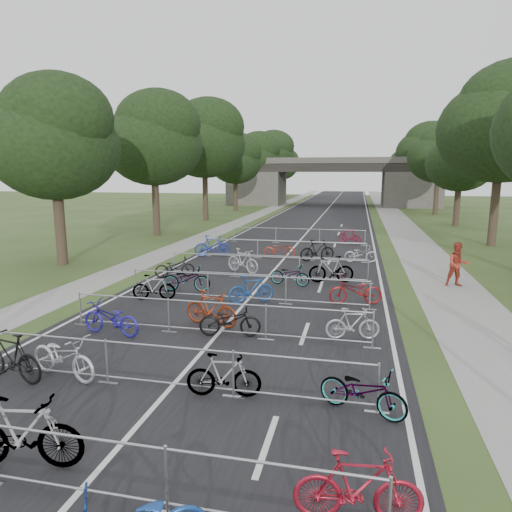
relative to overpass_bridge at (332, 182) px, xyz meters
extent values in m
plane|color=#35481F|center=(0.00, -65.00, -3.53)|extent=(200.00, 200.00, 0.00)
cube|color=black|center=(0.00, -15.00, -3.53)|extent=(11.00, 140.00, 0.01)
cube|color=gray|center=(8.00, -15.00, -3.53)|extent=(3.00, 140.00, 0.01)
cube|color=gray|center=(-7.50, -15.00, -3.53)|extent=(2.00, 140.00, 0.01)
cube|color=silver|center=(0.00, -15.00, -3.53)|extent=(0.12, 140.00, 0.00)
cube|color=#4A4942|center=(-11.50, 0.00, -1.03)|extent=(8.00, 8.00, 5.00)
cube|color=#4A4942|center=(11.50, 0.00, -1.03)|extent=(8.00, 8.00, 5.00)
cube|color=black|center=(0.00, 0.00, 2.07)|extent=(30.00, 8.00, 1.20)
cube|color=#4A4942|center=(0.00, -3.80, 3.07)|extent=(30.00, 0.40, 0.90)
cube|color=#4A4942|center=(0.00, 3.80, 3.07)|extent=(30.00, 0.40, 0.90)
cylinder|color=#33261C|center=(-11.50, -49.00, -1.43)|extent=(0.56, 0.56, 4.20)
ellipsoid|color=black|center=(-11.50, -49.00, 2.68)|extent=(6.72, 6.72, 5.51)
sphere|color=black|center=(-10.90, -49.50, 4.03)|extent=(5.38, 5.38, 5.38)
sphere|color=black|center=(-12.00, -48.50, 1.84)|extent=(4.37, 4.37, 4.37)
cylinder|color=#33261C|center=(-11.50, -37.00, -1.17)|extent=(0.56, 0.56, 4.72)
ellipsoid|color=black|center=(-11.50, -37.00, 3.46)|extent=(7.56, 7.56, 6.20)
sphere|color=black|center=(-10.90, -37.50, 4.97)|extent=(6.05, 6.05, 6.05)
sphere|color=black|center=(-12.00, -36.50, 2.51)|extent=(4.91, 4.91, 4.91)
cylinder|color=#33261C|center=(13.00, -37.00, -0.98)|extent=(0.56, 0.56, 5.11)
ellipsoid|color=black|center=(13.00, -37.00, 4.03)|extent=(8.18, 8.18, 6.70)
sphere|color=black|center=(12.50, -36.50, 3.01)|extent=(5.31, 5.31, 5.31)
cylinder|color=#33261C|center=(-11.50, -25.00, -0.91)|extent=(0.56, 0.56, 5.25)
ellipsoid|color=black|center=(-11.50, -25.00, 4.24)|extent=(8.40, 8.40, 6.89)
sphere|color=black|center=(-10.90, -25.50, 5.92)|extent=(6.72, 6.72, 6.72)
sphere|color=black|center=(-12.00, -24.50, 3.19)|extent=(5.46, 5.46, 5.46)
cylinder|color=#33261C|center=(13.00, -25.00, -1.61)|extent=(0.56, 0.56, 3.85)
ellipsoid|color=black|center=(13.00, -25.00, 2.16)|extent=(6.16, 6.16, 5.05)
sphere|color=black|center=(13.60, -25.50, 3.40)|extent=(4.93, 4.93, 4.93)
sphere|color=black|center=(12.50, -24.50, 1.39)|extent=(4.00, 4.00, 4.00)
cylinder|color=#33261C|center=(-11.50, -13.00, -1.43)|extent=(0.56, 0.56, 4.20)
ellipsoid|color=black|center=(-11.50, -13.00, 2.68)|extent=(6.72, 6.72, 5.51)
sphere|color=black|center=(-10.90, -13.50, 4.03)|extent=(5.38, 5.38, 5.38)
sphere|color=black|center=(-12.00, -12.50, 1.84)|extent=(4.37, 4.37, 4.37)
cylinder|color=#33261C|center=(13.00, -13.00, -1.29)|extent=(0.56, 0.56, 4.48)
ellipsoid|color=black|center=(13.00, -13.00, 3.10)|extent=(7.17, 7.17, 5.88)
sphere|color=black|center=(13.60, -13.50, 4.53)|extent=(5.73, 5.73, 5.73)
sphere|color=black|center=(12.50, -12.50, 2.20)|extent=(4.66, 4.66, 4.66)
cylinder|color=#33261C|center=(-11.50, -1.00, -1.17)|extent=(0.56, 0.56, 4.72)
ellipsoid|color=black|center=(-11.50, -1.00, 3.46)|extent=(7.56, 7.56, 6.20)
sphere|color=black|center=(-10.90, -1.50, 4.97)|extent=(6.05, 6.05, 6.05)
sphere|color=black|center=(-12.00, -0.50, 2.51)|extent=(4.91, 4.91, 4.91)
cylinder|color=#33261C|center=(13.00, -1.00, -0.98)|extent=(0.56, 0.56, 5.11)
ellipsoid|color=black|center=(13.00, -1.00, 4.03)|extent=(8.18, 8.18, 6.70)
sphere|color=black|center=(13.60, -1.50, 5.66)|extent=(6.54, 6.54, 6.54)
sphere|color=black|center=(12.50, -0.50, 3.01)|extent=(5.31, 5.31, 5.31)
cylinder|color=#33261C|center=(-11.50, 11.00, -0.91)|extent=(0.56, 0.56, 5.25)
ellipsoid|color=black|center=(-11.50, 11.00, 4.24)|extent=(8.40, 8.40, 6.89)
sphere|color=black|center=(-10.90, 10.50, 5.92)|extent=(6.72, 6.72, 6.72)
sphere|color=black|center=(-12.00, 11.50, 3.19)|extent=(5.46, 5.46, 5.46)
cylinder|color=#33261C|center=(13.00, 11.00, -1.61)|extent=(0.56, 0.56, 3.85)
ellipsoid|color=black|center=(13.00, 11.00, 2.16)|extent=(6.16, 6.16, 5.05)
sphere|color=black|center=(13.60, 10.50, 3.40)|extent=(4.93, 4.93, 4.93)
sphere|color=black|center=(12.50, 11.50, 1.39)|extent=(4.00, 4.00, 4.00)
cylinder|color=#33261C|center=(-11.50, 23.00, -1.43)|extent=(0.56, 0.56, 4.20)
ellipsoid|color=black|center=(-11.50, 23.00, 2.68)|extent=(6.72, 6.72, 5.51)
sphere|color=black|center=(-10.90, 22.50, 4.03)|extent=(5.38, 5.38, 5.38)
sphere|color=black|center=(-12.00, 23.50, 1.84)|extent=(4.37, 4.37, 4.37)
cylinder|color=#33261C|center=(13.00, 23.00, -1.29)|extent=(0.56, 0.56, 4.48)
ellipsoid|color=black|center=(13.00, 23.00, 3.10)|extent=(7.17, 7.17, 5.88)
sphere|color=black|center=(13.60, 22.50, 4.53)|extent=(5.73, 5.73, 5.73)
sphere|color=black|center=(12.50, 23.50, 2.20)|extent=(4.66, 4.66, 4.66)
cylinder|color=#A1A4A9|center=(0.00, -65.00, -2.48)|extent=(9.20, 0.04, 0.04)
cylinder|color=#A1A4A9|center=(0.00, -65.00, -3.35)|extent=(9.20, 0.04, 0.04)
cylinder|color=#A1A4A9|center=(1.53, -65.00, -2.98)|extent=(0.05, 0.05, 1.10)
cylinder|color=#A1A4A9|center=(0.00, -61.40, -2.48)|extent=(9.20, 0.04, 0.04)
cylinder|color=#A1A4A9|center=(0.00, -61.40, -3.35)|extent=(9.20, 0.04, 0.04)
cylinder|color=#A1A4A9|center=(-1.53, -61.40, -2.98)|extent=(0.05, 0.05, 1.10)
cube|color=#A1A4A9|center=(-1.53, -61.40, -3.52)|extent=(0.50, 0.08, 0.03)
cylinder|color=#A1A4A9|center=(1.53, -61.40, -2.98)|extent=(0.05, 0.05, 1.10)
cube|color=#A1A4A9|center=(1.53, -61.40, -3.52)|extent=(0.50, 0.08, 0.03)
cylinder|color=#A1A4A9|center=(4.60, -61.40, -2.98)|extent=(0.05, 0.05, 1.10)
cube|color=#A1A4A9|center=(4.60, -61.40, -3.52)|extent=(0.50, 0.08, 0.03)
cylinder|color=#A1A4A9|center=(0.00, -57.80, -2.48)|extent=(9.20, 0.04, 0.04)
cylinder|color=#A1A4A9|center=(0.00, -57.80, -3.35)|extent=(9.20, 0.04, 0.04)
cylinder|color=#A1A4A9|center=(-4.60, -57.80, -2.98)|extent=(0.05, 0.05, 1.10)
cube|color=#A1A4A9|center=(-4.60, -57.80, -3.52)|extent=(0.50, 0.08, 0.03)
cylinder|color=#A1A4A9|center=(-1.53, -57.80, -2.98)|extent=(0.05, 0.05, 1.10)
cube|color=#A1A4A9|center=(-1.53, -57.80, -3.52)|extent=(0.50, 0.08, 0.03)
cylinder|color=#A1A4A9|center=(1.53, -57.80, -2.98)|extent=(0.05, 0.05, 1.10)
cube|color=#A1A4A9|center=(1.53, -57.80, -3.52)|extent=(0.50, 0.08, 0.03)
cylinder|color=#A1A4A9|center=(4.60, -57.80, -2.98)|extent=(0.05, 0.05, 1.10)
cube|color=#A1A4A9|center=(4.60, -57.80, -3.52)|extent=(0.50, 0.08, 0.03)
cylinder|color=#A1A4A9|center=(0.00, -54.00, -2.48)|extent=(9.20, 0.04, 0.04)
cylinder|color=#A1A4A9|center=(0.00, -54.00, -3.35)|extent=(9.20, 0.04, 0.04)
cylinder|color=#A1A4A9|center=(-4.60, -54.00, -2.98)|extent=(0.05, 0.05, 1.10)
cube|color=#A1A4A9|center=(-4.60, -54.00, -3.52)|extent=(0.50, 0.08, 0.03)
cylinder|color=#A1A4A9|center=(-1.53, -54.00, -2.98)|extent=(0.05, 0.05, 1.10)
cube|color=#A1A4A9|center=(-1.53, -54.00, -3.52)|extent=(0.50, 0.08, 0.03)
cylinder|color=#A1A4A9|center=(1.53, -54.00, -2.98)|extent=(0.05, 0.05, 1.10)
cube|color=#A1A4A9|center=(1.53, -54.00, -3.52)|extent=(0.50, 0.08, 0.03)
cylinder|color=#A1A4A9|center=(4.60, -54.00, -2.98)|extent=(0.05, 0.05, 1.10)
cube|color=#A1A4A9|center=(4.60, -54.00, -3.52)|extent=(0.50, 0.08, 0.03)
cylinder|color=#A1A4A9|center=(0.00, -50.00, -2.48)|extent=(9.20, 0.04, 0.04)
cylinder|color=#A1A4A9|center=(0.00, -50.00, -3.35)|extent=(9.20, 0.04, 0.04)
cylinder|color=#A1A4A9|center=(-4.60, -50.00, -2.98)|extent=(0.05, 0.05, 1.10)
cube|color=#A1A4A9|center=(-4.60, -50.00, -3.52)|extent=(0.50, 0.08, 0.03)
cylinder|color=#A1A4A9|center=(-1.53, -50.00, -2.98)|extent=(0.05, 0.05, 1.10)
cube|color=#A1A4A9|center=(-1.53, -50.00, -3.52)|extent=(0.50, 0.08, 0.03)
cylinder|color=#A1A4A9|center=(1.53, -50.00, -2.98)|extent=(0.05, 0.05, 1.10)
cube|color=#A1A4A9|center=(1.53, -50.00, -3.52)|extent=(0.50, 0.08, 0.03)
cylinder|color=#A1A4A9|center=(4.60, -50.00, -2.98)|extent=(0.05, 0.05, 1.10)
cube|color=#A1A4A9|center=(4.60, -50.00, -3.52)|extent=(0.50, 0.08, 0.03)
cylinder|color=#A1A4A9|center=(0.00, -45.00, -2.48)|extent=(9.20, 0.04, 0.04)
cylinder|color=#A1A4A9|center=(0.00, -45.00, -3.35)|extent=(9.20, 0.04, 0.04)
cylinder|color=#A1A4A9|center=(-4.60, -45.00, -2.98)|extent=(0.05, 0.05, 1.10)
cube|color=#A1A4A9|center=(-4.60, -45.00, -3.52)|extent=(0.50, 0.08, 0.03)
cylinder|color=#A1A4A9|center=(-1.53, -45.00, -2.98)|extent=(0.05, 0.05, 1.10)
cube|color=#A1A4A9|center=(-1.53, -45.00, -3.52)|extent=(0.50, 0.08, 0.03)
cylinder|color=#A1A4A9|center=(1.53, -45.00, -2.98)|extent=(0.05, 0.05, 1.10)
cube|color=#A1A4A9|center=(1.53, -45.00, -3.52)|extent=(0.50, 0.08, 0.03)
cylinder|color=#A1A4A9|center=(4.60, -45.00, -2.98)|extent=(0.05, 0.05, 1.10)
cube|color=#A1A4A9|center=(4.60, -45.00, -3.52)|extent=(0.50, 0.08, 0.03)
cylinder|color=#A1A4A9|center=(0.00, -39.00, -2.48)|extent=(9.20, 0.04, 0.04)
cylinder|color=#A1A4A9|center=(0.00, -39.00, -3.35)|extent=(9.20, 0.04, 0.04)
cylinder|color=#A1A4A9|center=(-4.60, -39.00, -2.98)|extent=(0.05, 0.05, 1.10)
cube|color=#A1A4A9|center=(-4.60, -39.00, -3.52)|extent=(0.50, 0.08, 0.03)
cylinder|color=#A1A4A9|center=(-1.53, -39.00, -2.98)|extent=(0.05, 0.05, 1.10)
cube|color=#A1A4A9|center=(-1.53, -39.00, -3.52)|extent=(0.50, 0.08, 0.03)
cylinder|color=#A1A4A9|center=(1.53, -39.00, -2.98)|extent=(0.05, 0.05, 1.10)
cube|color=#A1A4A9|center=(1.53, -39.00, -3.52)|extent=(0.50, 0.08, 0.03)
cylinder|color=#A1A4A9|center=(4.60, -39.00, -2.98)|extent=(0.05, 0.05, 1.10)
cube|color=#A1A4A9|center=(4.60, -39.00, -3.52)|extent=(0.50, 0.08, 0.03)
imported|color=#A1A4A9|center=(-1.25, -64.51, -2.90)|extent=(2.17, 0.95, 1.26)
imported|color=maroon|center=(4.22, -64.55, -2.98)|extent=(1.88, 0.73, 1.10)
imported|color=black|center=(-3.85, -61.75, -2.94)|extent=(2.06, 0.94, 1.19)
imported|color=silver|center=(-2.73, -61.34, -2.99)|extent=(2.18, 1.23, 1.08)
imported|color=#A1A4A9|center=(1.32, -61.42, -3.03)|extent=(1.72, 0.71, 1.00)
imported|color=#A1A4A9|center=(4.30, -61.47, -3.04)|extent=(1.98, 1.26, 0.98)
imported|color=#221C9B|center=(-3.16, -58.42, -3.01)|extent=(2.09, 1.01, 1.05)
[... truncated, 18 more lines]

